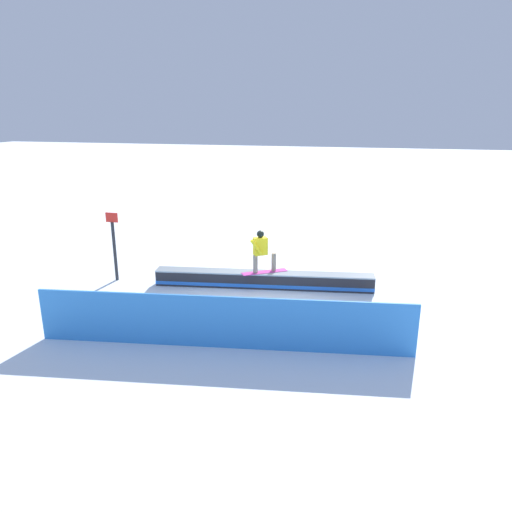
{
  "coord_description": "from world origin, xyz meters",
  "views": [
    {
      "loc": [
        -3.18,
        13.45,
        5.25
      ],
      "look_at": [
        -0.02,
        1.0,
        1.31
      ],
      "focal_mm": 33.41,
      "sensor_mm": 36.0,
      "label": 1
    }
  ],
  "objects": [
    {
      "name": "ground_plane",
      "position": [
        0.0,
        0.0,
        0.0
      ],
      "size": [
        120.0,
        120.0,
        0.0
      ],
      "primitive_type": "plane",
      "color": "white"
    },
    {
      "name": "grind_box",
      "position": [
        0.0,
        0.0,
        0.23
      ],
      "size": [
        6.71,
        1.47,
        0.5
      ],
      "color": "#242225",
      "rests_on": "ground_plane"
    },
    {
      "name": "snowboarder",
      "position": [
        0.05,
        0.05,
        1.21
      ],
      "size": [
        1.35,
        1.01,
        1.33
      ],
      "color": "#BC318E",
      "rests_on": "grind_box"
    },
    {
      "name": "safety_fence",
      "position": [
        0.0,
        4.03,
        0.63
      ],
      "size": [
        8.59,
        1.31,
        1.27
      ],
      "primitive_type": "cube",
      "rotation": [
        0.0,
        0.0,
        0.14
      ],
      "color": "#3486E1",
      "rests_on": "ground_plane"
    },
    {
      "name": "trail_marker",
      "position": [
        4.75,
        0.5,
        1.18
      ],
      "size": [
        0.4,
        0.1,
        2.21
      ],
      "color": "#262628",
      "rests_on": "ground_plane"
    }
  ]
}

